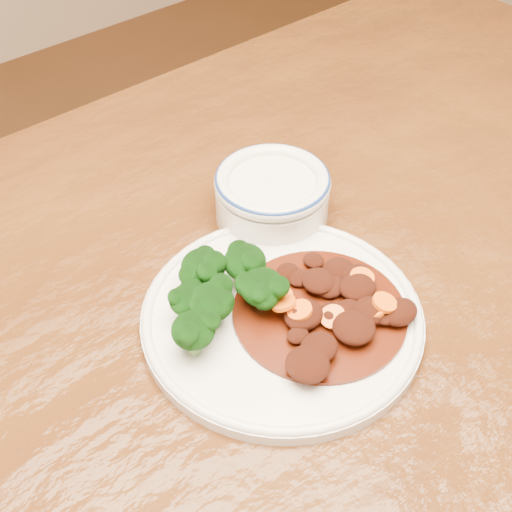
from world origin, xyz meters
TOP-DOWN VIEW (x-y plane):
  - dining_table at (-0.00, 0.00)m, footprint 1.50×0.90m
  - dinner_plate at (0.02, 0.00)m, footprint 0.26×0.26m
  - broccoli_florets at (-0.02, 0.04)m, footprint 0.13×0.10m
  - mince_stew at (0.06, -0.03)m, footprint 0.16×0.16m
  - dip_bowl at (0.11, 0.12)m, footprint 0.12×0.12m

SIDE VIEW (x-z plane):
  - dining_table at x=0.00m, z-range 0.30..1.05m
  - dinner_plate at x=0.02m, z-range 0.75..0.77m
  - mince_stew at x=0.06m, z-range 0.76..0.79m
  - dip_bowl at x=0.11m, z-range 0.75..0.81m
  - broccoli_florets at x=-0.02m, z-range 0.77..0.81m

